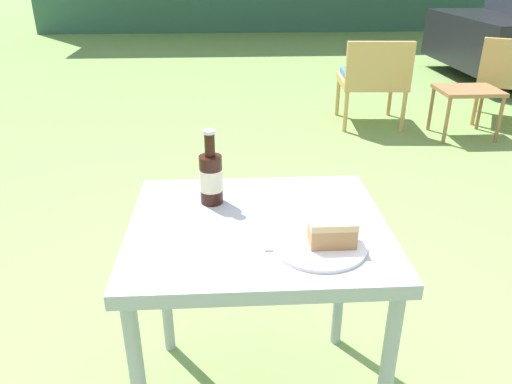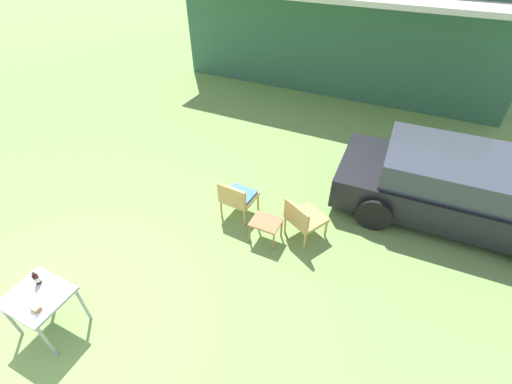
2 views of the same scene
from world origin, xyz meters
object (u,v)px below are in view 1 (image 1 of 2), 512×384
wicker_chair_cushioned (373,77)px  patio_table (258,249)px  garden_side_table (468,95)px  wicker_chair_plain (512,75)px  cola_bottle_near (211,177)px  cake_on_plate (326,238)px

wicker_chair_cushioned → patio_table: 3.20m
garden_side_table → patio_table: (-1.86, -2.64, 0.26)m
wicker_chair_plain → cola_bottle_near: 3.79m
wicker_chair_plain → cola_bottle_near: bearing=76.1°
patio_table → cola_bottle_near: size_ratio=3.15×
wicker_chair_plain → garden_side_table: bearing=59.4°
wicker_chair_cushioned → cola_bottle_near: (-1.30, -2.83, 0.35)m
wicker_chair_cushioned → cake_on_plate: (-1.00, -3.11, 0.29)m
patio_table → cake_on_plate: size_ratio=2.95×
garden_side_table → wicker_chair_plain: bearing=31.5°
wicker_chair_cushioned → cola_bottle_near: cola_bottle_near is taller
wicker_chair_cushioned → cake_on_plate: bearing=76.0°
wicker_chair_plain → patio_table: wicker_chair_plain is taller
wicker_chair_plain → cola_bottle_near: cola_bottle_near is taller
garden_side_table → cola_bottle_near: size_ratio=2.08×
cake_on_plate → cola_bottle_near: cola_bottle_near is taller
cola_bottle_near → wicker_chair_plain: bearing=48.3°
wicker_chair_cushioned → garden_side_table: size_ratio=1.57×
wicker_chair_plain → garden_side_table: 0.62m
wicker_chair_plain → cake_on_plate: 3.82m
garden_side_table → cola_bottle_near: cola_bottle_near is taller
cola_bottle_near → patio_table: bearing=-47.0°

